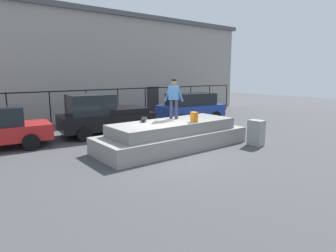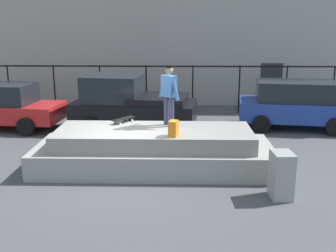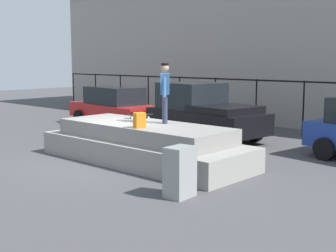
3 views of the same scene
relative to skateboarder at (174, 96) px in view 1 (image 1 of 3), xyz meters
The scene contains 10 objects.
ground_plane 2.46m from the skateboarder, 142.28° to the right, with size 60.00×60.00×0.00m, color #424244.
concrete_ledge 1.64m from the skateboarder, 131.01° to the right, with size 6.31×2.31×1.07m.
skateboarder is the anchor object (origin of this frame).
skateboard 1.56m from the skateboarder, 167.38° to the left, with size 0.61×0.74×0.12m.
backpack 1.33m from the skateboarder, 83.02° to the right, with size 0.28×0.20×0.39m, color orange.
car_black_pickup_mid 4.02m from the skateboarder, 112.69° to the left, with size 4.63×2.65×1.99m.
car_blue_hatchback_far 6.11m from the skateboarder, 40.54° to the left, with size 4.24×2.49×1.75m.
utility_box 3.73m from the skateboarder, 41.91° to the right, with size 0.44×0.60×1.05m, color gray.
fence_row 6.59m from the skateboarder, 99.83° to the left, with size 24.06×0.06×2.05m.
warehouse_building 12.05m from the skateboarder, 95.37° to the left, with size 29.13×8.12×6.92m.
Camera 1 is at (-6.42, -8.36, 2.95)m, focal length 30.82 mm.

